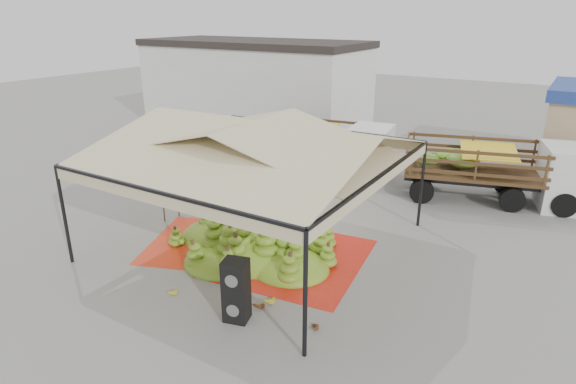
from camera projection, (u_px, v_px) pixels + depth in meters
The scene contains 17 objects.
ground at pixel (259, 242), 15.61m from camera, with size 90.00×90.00×0.00m, color slate.
canopy_tent at pixel (256, 143), 14.46m from camera, with size 8.10×8.10×4.00m.
building_white at pixel (255, 84), 30.74m from camera, with size 14.30×6.30×5.40m.
tarp_left at pixel (211, 243), 15.54m from camera, with size 3.82×3.64×0.01m, color red.
tarp_right at pixel (292, 258), 14.61m from camera, with size 4.18×4.39×0.01m, color red.
banana_heap at pixel (253, 235), 14.69m from camera, with size 5.79×4.75×1.24m, color #5E841B.
hand_yellow_a at pixel (268, 298), 12.37m from camera, with size 0.50×0.41×0.23m, color gold.
hand_yellow_b at pixel (172, 290), 12.74m from camera, with size 0.42×0.34×0.19m, color gold.
hand_red_a at pixel (259, 303), 12.18m from camera, with size 0.42×0.34×0.19m, color brown.
hand_red_b at pixel (312, 326), 11.29m from camera, with size 0.40×0.33×0.18m, color #592D14.
hand_green at pixel (225, 251), 14.80m from camera, with size 0.43×0.35×0.20m, color #4B811A.
hanging_bunches at pixel (227, 166), 14.57m from camera, with size 3.24×0.24×0.20m.
speaker_stack at pixel (236, 290), 11.43m from camera, with size 0.69×0.64×1.60m.
banana_leaves at pixel (175, 218), 17.41m from camera, with size 0.96×1.36×3.70m, color #34761F, non-canonical shape.
vendor at pixel (287, 187), 18.08m from camera, with size 0.60×0.40×1.66m, color gray.
truck_left at pixel (326, 141), 22.40m from camera, with size 6.74×3.08×2.23m.
truck_right at pixel (505, 166), 18.52m from camera, with size 7.21×4.10×2.35m.
Camera 1 is at (8.17, -11.47, 7.00)m, focal length 30.00 mm.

